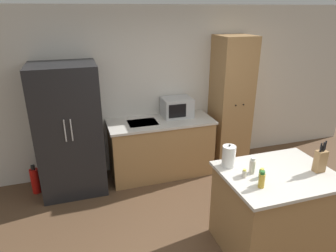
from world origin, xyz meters
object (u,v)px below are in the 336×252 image
(microwave, at_px, (177,107))
(spice_bottle_green_herb, at_px, (252,166))
(spice_bottle_tall_dark, at_px, (244,174))
(spice_bottle_amber_oil, at_px, (262,173))
(fire_extinguisher, at_px, (35,180))
(knife_block, at_px, (320,160))
(pantry_cabinet, at_px, (231,103))
(kettle, at_px, (229,156))
(refrigerator, at_px, (69,130))
(spice_bottle_pale_salt, at_px, (262,180))
(spice_bottle_short_red, at_px, (262,178))

(microwave, height_order, spice_bottle_green_herb, microwave)
(spice_bottle_tall_dark, distance_m, spice_bottle_green_herb, 0.14)
(spice_bottle_amber_oil, height_order, fire_extinguisher, spice_bottle_amber_oil)
(knife_block, xyz_separation_m, spice_bottle_tall_dark, (-0.81, 0.13, -0.08))
(pantry_cabinet, bearing_deg, knife_block, -92.62)
(kettle, bearing_deg, spice_bottle_amber_oil, -56.91)
(refrigerator, height_order, spice_bottle_pale_salt, refrigerator)
(pantry_cabinet, bearing_deg, spice_bottle_tall_dark, -114.82)
(spice_bottle_tall_dark, xyz_separation_m, spice_bottle_pale_salt, (0.06, -0.21, 0.04))
(spice_bottle_pale_salt, bearing_deg, pantry_cabinet, 68.67)
(spice_bottle_pale_salt, bearing_deg, refrigerator, 130.05)
(fire_extinguisher, bearing_deg, kettle, -36.81)
(knife_block, bearing_deg, kettle, 155.51)
(pantry_cabinet, height_order, spice_bottle_pale_salt, pantry_cabinet)
(microwave, xyz_separation_m, knife_block, (0.83, -2.15, 0.00))
(refrigerator, height_order, spice_bottle_green_herb, refrigerator)
(microwave, height_order, spice_bottle_pale_salt, microwave)
(spice_bottle_amber_oil, bearing_deg, microwave, 95.03)
(microwave, distance_m, spice_bottle_tall_dark, 2.03)
(pantry_cabinet, xyz_separation_m, microwave, (-0.93, 0.07, -0.01))
(refrigerator, relative_size, spice_bottle_green_herb, 10.56)
(spice_bottle_amber_oil, height_order, kettle, kettle)
(refrigerator, relative_size, spice_bottle_pale_salt, 10.81)
(microwave, height_order, spice_bottle_amber_oil, microwave)
(refrigerator, bearing_deg, spice_bottle_tall_dark, -47.97)
(fire_extinguisher, bearing_deg, spice_bottle_pale_salt, -42.53)
(refrigerator, xyz_separation_m, spice_bottle_pale_salt, (1.74, -2.07, 0.09))
(knife_block, height_order, spice_bottle_tall_dark, knife_block)
(spice_bottle_pale_salt, relative_size, kettle, 0.66)
(spice_bottle_tall_dark, bearing_deg, spice_bottle_green_herb, 23.21)
(spice_bottle_tall_dark, height_order, spice_bottle_amber_oil, spice_bottle_amber_oil)
(spice_bottle_pale_salt, bearing_deg, fire_extinguisher, 137.47)
(refrigerator, xyz_separation_m, spice_bottle_green_herb, (1.80, -1.81, 0.09))
(spice_bottle_pale_salt, xyz_separation_m, fire_extinguisher, (-2.30, 2.11, -0.83))
(spice_bottle_green_herb, xyz_separation_m, fire_extinguisher, (-2.36, 1.85, -0.83))
(pantry_cabinet, distance_m, kettle, 1.94)
(refrigerator, relative_size, spice_bottle_tall_dark, 20.44)
(pantry_cabinet, xyz_separation_m, fire_extinguisher, (-3.15, -0.05, -0.88))
(knife_block, relative_size, fire_extinguisher, 0.76)
(spice_bottle_tall_dark, distance_m, spice_bottle_short_red, 0.19)
(spice_bottle_amber_oil, distance_m, spice_bottle_green_herb, 0.12)
(refrigerator, distance_m, spice_bottle_green_herb, 2.56)
(microwave, bearing_deg, spice_bottle_short_red, -86.75)
(microwave, bearing_deg, pantry_cabinet, -4.12)
(fire_extinguisher, bearing_deg, microwave, 3.00)
(spice_bottle_pale_salt, bearing_deg, spice_bottle_amber_oil, 55.59)
(microwave, bearing_deg, fire_extinguisher, -177.00)
(pantry_cabinet, relative_size, spice_bottle_tall_dark, 23.56)
(spice_bottle_short_red, xyz_separation_m, spice_bottle_pale_salt, (-0.04, -0.05, 0.02))
(spice_bottle_amber_oil, height_order, spice_bottle_green_herb, spice_bottle_green_herb)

